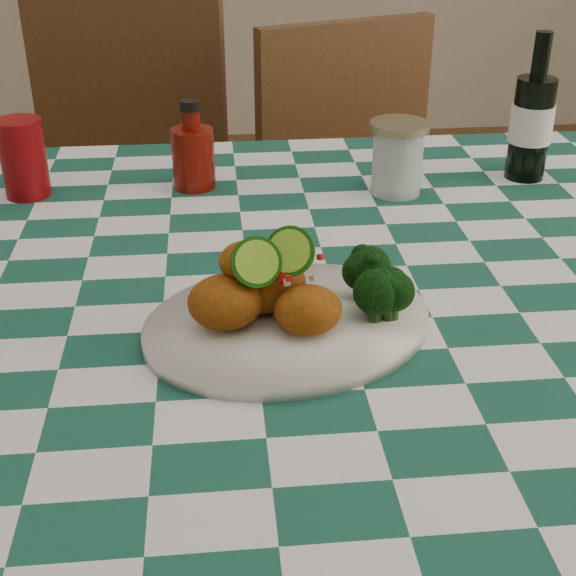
{
  "coord_description": "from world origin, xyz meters",
  "views": [
    {
      "loc": [
        -0.14,
        -0.9,
        1.26
      ],
      "look_at": [
        -0.06,
        -0.14,
        0.84
      ],
      "focal_mm": 50.0,
      "sensor_mm": 36.0,
      "label": 1
    }
  ],
  "objects_px": {
    "dining_table": "(321,500)",
    "mason_jar": "(398,158)",
    "red_tumbler": "(23,158)",
    "fried_chicken_pile": "(277,279)",
    "plate": "(288,325)",
    "ketchup_bottle": "(192,145)",
    "wooden_chair_left": "(111,237)",
    "beer_bottle": "(534,107)",
    "wooden_chair_right": "(381,249)"
  },
  "relations": [
    {
      "from": "dining_table",
      "to": "mason_jar",
      "type": "height_order",
      "value": "mason_jar"
    },
    {
      "from": "mason_jar",
      "to": "red_tumbler",
      "type": "bearing_deg",
      "value": 175.5
    },
    {
      "from": "fried_chicken_pile",
      "to": "mason_jar",
      "type": "distance_m",
      "value": 0.45
    },
    {
      "from": "plate",
      "to": "dining_table",
      "type": "bearing_deg",
      "value": 65.77
    },
    {
      "from": "red_tumbler",
      "to": "ketchup_bottle",
      "type": "xyz_separation_m",
      "value": [
        0.25,
        0.01,
        0.01
      ]
    },
    {
      "from": "wooden_chair_left",
      "to": "dining_table",
      "type": "bearing_deg",
      "value": -50.07
    },
    {
      "from": "plate",
      "to": "mason_jar",
      "type": "bearing_deg",
      "value": 62.22
    },
    {
      "from": "fried_chicken_pile",
      "to": "red_tumbler",
      "type": "xyz_separation_m",
      "value": [
        -0.35,
        0.44,
        -0.01
      ]
    },
    {
      "from": "plate",
      "to": "ketchup_bottle",
      "type": "xyz_separation_m",
      "value": [
        -0.1,
        0.45,
        0.06
      ]
    },
    {
      "from": "mason_jar",
      "to": "beer_bottle",
      "type": "distance_m",
      "value": 0.23
    },
    {
      "from": "mason_jar",
      "to": "beer_bottle",
      "type": "xyz_separation_m",
      "value": [
        0.22,
        0.05,
        0.06
      ]
    },
    {
      "from": "plate",
      "to": "ketchup_bottle",
      "type": "distance_m",
      "value": 0.46
    },
    {
      "from": "dining_table",
      "to": "mason_jar",
      "type": "distance_m",
      "value": 0.53
    },
    {
      "from": "mason_jar",
      "to": "beer_bottle",
      "type": "bearing_deg",
      "value": 11.5
    },
    {
      "from": "plate",
      "to": "red_tumbler",
      "type": "xyz_separation_m",
      "value": [
        -0.36,
        0.44,
        0.05
      ]
    },
    {
      "from": "fried_chicken_pile",
      "to": "ketchup_bottle",
      "type": "relative_size",
      "value": 1.09
    },
    {
      "from": "dining_table",
      "to": "beer_bottle",
      "type": "xyz_separation_m",
      "value": [
        0.36,
        0.29,
        0.51
      ]
    },
    {
      "from": "plate",
      "to": "mason_jar",
      "type": "xyz_separation_m",
      "value": [
        0.21,
        0.39,
        0.05
      ]
    },
    {
      "from": "fried_chicken_pile",
      "to": "wooden_chair_left",
      "type": "relative_size",
      "value": 0.15
    },
    {
      "from": "dining_table",
      "to": "beer_bottle",
      "type": "bearing_deg",
      "value": 38.82
    },
    {
      "from": "fried_chicken_pile",
      "to": "ketchup_bottle",
      "type": "distance_m",
      "value": 0.46
    },
    {
      "from": "mason_jar",
      "to": "fried_chicken_pile",
      "type": "bearing_deg",
      "value": -119.17
    },
    {
      "from": "mason_jar",
      "to": "wooden_chair_right",
      "type": "bearing_deg",
      "value": 79.17
    },
    {
      "from": "fried_chicken_pile",
      "to": "red_tumbler",
      "type": "distance_m",
      "value": 0.56
    },
    {
      "from": "mason_jar",
      "to": "wooden_chair_left",
      "type": "height_order",
      "value": "wooden_chair_left"
    },
    {
      "from": "ketchup_bottle",
      "to": "wooden_chair_right",
      "type": "bearing_deg",
      "value": 44.82
    },
    {
      "from": "beer_bottle",
      "to": "wooden_chair_right",
      "type": "xyz_separation_m",
      "value": [
        -0.14,
        0.4,
        -0.44
      ]
    },
    {
      "from": "fried_chicken_pile",
      "to": "mason_jar",
      "type": "relative_size",
      "value": 1.35
    },
    {
      "from": "dining_table",
      "to": "wooden_chair_right",
      "type": "relative_size",
      "value": 1.78
    },
    {
      "from": "fried_chicken_pile",
      "to": "wooden_chair_left",
      "type": "bearing_deg",
      "value": 108.11
    },
    {
      "from": "fried_chicken_pile",
      "to": "mason_jar",
      "type": "bearing_deg",
      "value": 60.83
    },
    {
      "from": "red_tumbler",
      "to": "wooden_chair_right",
      "type": "distance_m",
      "value": 0.86
    },
    {
      "from": "dining_table",
      "to": "wooden_chair_right",
      "type": "distance_m",
      "value": 0.74
    },
    {
      "from": "fried_chicken_pile",
      "to": "ketchup_bottle",
      "type": "xyz_separation_m",
      "value": [
        -0.09,
        0.45,
        0.0
      ]
    },
    {
      "from": "plate",
      "to": "red_tumbler",
      "type": "relative_size",
      "value": 2.7
    },
    {
      "from": "red_tumbler",
      "to": "ketchup_bottle",
      "type": "distance_m",
      "value": 0.26
    },
    {
      "from": "wooden_chair_left",
      "to": "wooden_chair_right",
      "type": "relative_size",
      "value": 1.06
    },
    {
      "from": "ketchup_bottle",
      "to": "beer_bottle",
      "type": "bearing_deg",
      "value": -1.02
    },
    {
      "from": "wooden_chair_left",
      "to": "wooden_chair_right",
      "type": "xyz_separation_m",
      "value": [
        0.6,
        -0.07,
        -0.03
      ]
    },
    {
      "from": "plate",
      "to": "mason_jar",
      "type": "distance_m",
      "value": 0.45
    },
    {
      "from": "ketchup_bottle",
      "to": "mason_jar",
      "type": "height_order",
      "value": "ketchup_bottle"
    },
    {
      "from": "plate",
      "to": "wooden_chair_right",
      "type": "height_order",
      "value": "wooden_chair_right"
    },
    {
      "from": "red_tumbler",
      "to": "wooden_chair_left",
      "type": "height_order",
      "value": "wooden_chair_left"
    },
    {
      "from": "dining_table",
      "to": "red_tumbler",
      "type": "xyz_separation_m",
      "value": [
        -0.42,
        0.29,
        0.45
      ]
    },
    {
      "from": "plate",
      "to": "mason_jar",
      "type": "relative_size",
      "value": 2.88
    },
    {
      "from": "mason_jar",
      "to": "wooden_chair_left",
      "type": "bearing_deg",
      "value": 135.04
    },
    {
      "from": "wooden_chair_left",
      "to": "fried_chicken_pile",
      "type": "bearing_deg",
      "value": -58.08
    },
    {
      "from": "ketchup_bottle",
      "to": "wooden_chair_right",
      "type": "relative_size",
      "value": 0.15
    },
    {
      "from": "ketchup_bottle",
      "to": "wooden_chair_right",
      "type": "xyz_separation_m",
      "value": [
        0.4,
        0.39,
        -0.39
      ]
    },
    {
      "from": "dining_table",
      "to": "mason_jar",
      "type": "xyz_separation_m",
      "value": [
        0.14,
        0.25,
        0.45
      ]
    }
  ]
}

